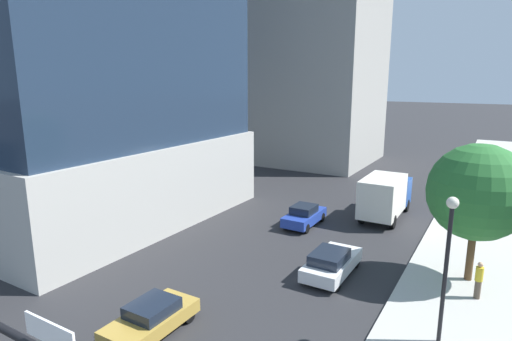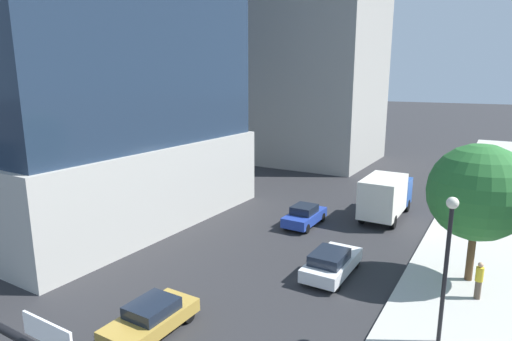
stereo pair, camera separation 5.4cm
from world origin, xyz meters
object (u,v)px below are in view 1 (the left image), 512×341
street_lamp (448,249)px  box_truck (385,195)px  street_tree (478,192)px  car_gold (151,318)px  pedestrian_yellow_shirt (479,280)px  car_white (331,263)px  car_blue (304,216)px  construction_building (321,19)px

street_lamp → box_truck: (-5.71, 14.31, -2.17)m
street_tree → car_gold: bearing=-133.1°
car_gold → pedestrian_yellow_shirt: (11.18, 9.51, 0.42)m
car_white → car_blue: bearing=124.9°
construction_building → pedestrian_yellow_shirt: (19.79, -28.41, -15.90)m
car_gold → car_white: car_white is taller
street_lamp → box_truck: street_lamp is taller
car_gold → box_truck: size_ratio=0.62×
construction_building → pedestrian_yellow_shirt: size_ratio=21.11×
street_tree → car_gold: 16.13m
car_gold → car_blue: 14.90m
box_truck → street_tree: bearing=-52.0°
street_lamp → construction_building: bearing=119.7°
car_gold → car_blue: bearing=90.0°
box_truck → pedestrian_yellow_shirt: 11.97m
street_lamp → street_tree: 6.40m
construction_building → car_blue: size_ratio=9.41×
pedestrian_yellow_shirt → box_truck: bearing=124.4°
street_tree → pedestrian_yellow_shirt: size_ratio=3.89×
pedestrian_yellow_shirt → street_tree: bearing=105.4°
car_gold → box_truck: box_truck is taller
car_blue → pedestrian_yellow_shirt: size_ratio=2.24×
construction_building → street_lamp: size_ratio=6.50×
construction_building → car_white: 36.01m
box_truck → pedestrian_yellow_shirt: bearing=-55.6°
car_gold → car_white: (4.43, 8.55, 0.06)m
car_white → street_tree: bearing=24.5°
pedestrian_yellow_shirt → street_lamp: bearing=-103.2°
street_tree → car_blue: size_ratio=1.73×
construction_building → street_tree: (19.27, -26.53, -12.24)m
street_lamp → car_blue: street_lamp is taller
street_tree → car_blue: bearing=161.8°
street_lamp → car_blue: 14.50m
street_tree → street_lamp: bearing=-94.7°
car_white → box_truck: 10.87m
car_white → box_truck: (0.00, 10.82, 1.08)m
box_truck → pedestrian_yellow_shirt: size_ratio=3.63×
construction_building → car_white: bearing=-66.1°
car_white → box_truck: bearing=90.0°
street_lamp → car_blue: bearing=135.8°
construction_building → car_blue: 29.46m
street_tree → construction_building: bearing=126.0°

